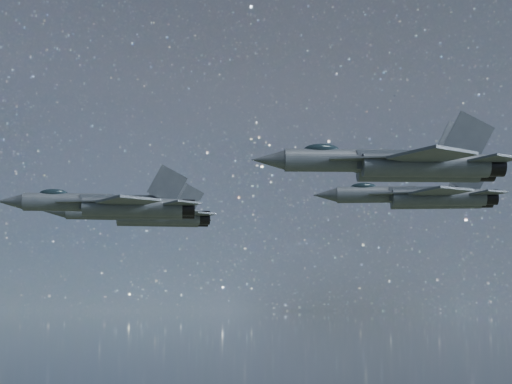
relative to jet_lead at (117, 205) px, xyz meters
name	(u,v)px	position (x,y,z in m)	size (l,w,h in m)	color
jet_lead	(117,205)	(0.00, 0.00, 0.00)	(16.82, 11.44, 4.23)	#363D43
jet_left	(145,215)	(5.25, 14.62, 1.09)	(17.47, 12.02, 4.39)	#363D43
jet_right	(401,164)	(13.99, -21.37, 0.52)	(16.23, 10.91, 4.10)	#363D43
jet_slot	(422,196)	(33.55, 7.89, 3.48)	(19.68, 12.93, 5.06)	#363D43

